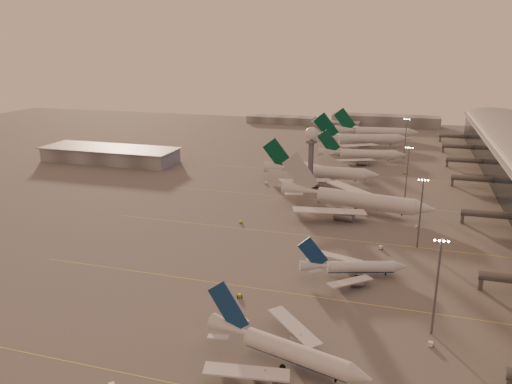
# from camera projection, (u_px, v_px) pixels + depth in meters

# --- Properties ---
(ground) EXTENTS (700.00, 700.00, 0.00)m
(ground) POSITION_uv_depth(u_px,v_px,m) (208.00, 299.00, 136.73)
(ground) COLOR #5A5858
(ground) RESTS_ON ground
(taxiway_markings) EXTENTS (180.00, 185.25, 0.02)m
(taxiway_markings) POSITION_uv_depth(u_px,v_px,m) (344.00, 238.00, 179.74)
(taxiway_markings) COLOR #D9C84C
(taxiway_markings) RESTS_ON ground
(hangar) EXTENTS (82.00, 27.00, 8.50)m
(hangar) POSITION_uv_depth(u_px,v_px,m) (110.00, 154.00, 297.45)
(hangar) COLOR slate
(hangar) RESTS_ON ground
(radar_tower) EXTENTS (6.40, 6.40, 31.10)m
(radar_tower) POSITION_uv_depth(u_px,v_px,m) (311.00, 145.00, 239.52)
(radar_tower) COLOR #585A5F
(radar_tower) RESTS_ON ground
(mast_a) EXTENTS (3.60, 0.56, 25.00)m
(mast_a) POSITION_uv_depth(u_px,v_px,m) (437.00, 282.00, 116.66)
(mast_a) COLOR #585A5F
(mast_a) RESTS_ON ground
(mast_b) EXTENTS (3.60, 0.56, 25.00)m
(mast_b) POSITION_uv_depth(u_px,v_px,m) (421.00, 210.00, 167.96)
(mast_b) COLOR #585A5F
(mast_b) RESTS_ON ground
(mast_c) EXTENTS (3.60, 0.56, 25.00)m
(mast_c) POSITION_uv_depth(u_px,v_px,m) (407.00, 171.00, 219.83)
(mast_c) COLOR #585A5F
(mast_c) RESTS_ON ground
(mast_d) EXTENTS (3.60, 0.56, 25.00)m
(mast_d) POSITION_uv_depth(u_px,v_px,m) (406.00, 136.00, 302.97)
(mast_d) COLOR #585A5F
(mast_d) RESTS_ON ground
(distant_horizon) EXTENTS (165.00, 37.50, 9.00)m
(distant_horizon) POSITION_uv_depth(u_px,v_px,m) (353.00, 121.00, 433.25)
(distant_horizon) COLOR slate
(distant_horizon) RESTS_ON ground
(narrowbody_near) EXTENTS (39.34, 30.97, 15.73)m
(narrowbody_near) POSITION_uv_depth(u_px,v_px,m) (285.00, 352.00, 107.86)
(narrowbody_near) COLOR silver
(narrowbody_near) RESTS_ON ground
(narrowbody_mid) EXTENTS (32.09, 25.20, 12.95)m
(narrowbody_mid) POSITION_uv_depth(u_px,v_px,m) (353.00, 269.00, 149.40)
(narrowbody_mid) COLOR silver
(narrowbody_mid) RESTS_ON ground
(widebody_white) EXTENTS (64.93, 51.60, 23.00)m
(widebody_white) POSITION_uv_depth(u_px,v_px,m) (355.00, 203.00, 207.52)
(widebody_white) COLOR silver
(widebody_white) RESTS_ON ground
(greentail_a) EXTENTS (59.32, 47.87, 21.54)m
(greentail_a) POSITION_uv_depth(u_px,v_px,m) (321.00, 174.00, 253.56)
(greentail_a) COLOR silver
(greentail_a) RESTS_ON ground
(greentail_b) EXTENTS (52.65, 42.22, 19.21)m
(greentail_b) POSITION_uv_depth(u_px,v_px,m) (362.00, 156.00, 297.65)
(greentail_b) COLOR silver
(greentail_b) RESTS_ON ground
(greentail_c) EXTENTS (64.00, 50.95, 23.89)m
(greentail_c) POSITION_uv_depth(u_px,v_px,m) (362.00, 141.00, 338.99)
(greentail_c) COLOR silver
(greentail_c) RESTS_ON ground
(greentail_d) EXTENTS (61.99, 49.81, 22.55)m
(greentail_d) POSITION_uv_depth(u_px,v_px,m) (376.00, 133.00, 370.16)
(greentail_d) COLOR silver
(greentail_d) RESTS_ON ground
(gsv_truck_a) EXTENTS (5.99, 5.92, 2.50)m
(gsv_truck_a) POSITION_uv_depth(u_px,v_px,m) (114.00, 383.00, 101.01)
(gsv_truck_a) COLOR white
(gsv_truck_a) RESTS_ON ground
(gsv_catering_a) EXTENTS (5.33, 3.02, 4.14)m
(gsv_catering_a) POSITION_uv_depth(u_px,v_px,m) (432.00, 338.00, 114.86)
(gsv_catering_a) COLOR white
(gsv_catering_a) RESTS_ON ground
(gsv_tug_mid) EXTENTS (3.20, 3.73, 0.91)m
(gsv_tug_mid) POSITION_uv_depth(u_px,v_px,m) (239.00, 296.00, 137.66)
(gsv_tug_mid) COLOR gold
(gsv_tug_mid) RESTS_ON ground
(gsv_truck_b) EXTENTS (5.91, 2.56, 2.32)m
(gsv_truck_b) POSITION_uv_depth(u_px,v_px,m) (382.00, 246.00, 169.92)
(gsv_truck_b) COLOR white
(gsv_truck_b) RESTS_ON ground
(gsv_truck_c) EXTENTS (5.47, 3.00, 2.09)m
(gsv_truck_c) POSITION_uv_depth(u_px,v_px,m) (242.00, 221.00, 194.84)
(gsv_truck_c) COLOR gold
(gsv_truck_c) RESTS_ON ground
(gsv_catering_b) EXTENTS (4.89, 3.18, 3.70)m
(gsv_catering_b) POSITION_uv_depth(u_px,v_px,m) (417.00, 223.00, 189.70)
(gsv_catering_b) COLOR white
(gsv_catering_b) RESTS_ON ground
(gsv_tug_far) EXTENTS (3.24, 3.49, 0.86)m
(gsv_tug_far) POSITION_uv_depth(u_px,v_px,m) (320.00, 201.00, 221.04)
(gsv_tug_far) COLOR white
(gsv_tug_far) RESTS_ON ground
(gsv_truck_d) EXTENTS (3.60, 6.34, 2.42)m
(gsv_truck_d) POSITION_uv_depth(u_px,v_px,m) (266.00, 181.00, 250.29)
(gsv_truck_d) COLOR white
(gsv_truck_d) RESTS_ON ground
(gsv_tug_hangar) EXTENTS (3.22, 2.09, 0.88)m
(gsv_tug_hangar) POSITION_uv_depth(u_px,v_px,m) (405.00, 173.00, 269.01)
(gsv_tug_hangar) COLOR gold
(gsv_tug_hangar) RESTS_ON ground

